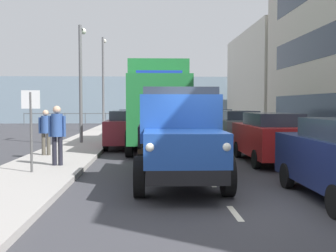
{
  "coord_description": "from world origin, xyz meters",
  "views": [
    {
      "loc": [
        1.56,
        8.33,
        2.01
      ],
      "look_at": [
        0.73,
        -11.23,
        1.0
      ],
      "focal_mm": 44.68,
      "sensor_mm": 36.0,
      "label": 1
    }
  ],
  "objects_px": {
    "car_maroon_oppositeside_0": "(128,129)",
    "street_sign": "(31,117)",
    "pedestrian_in_dark_coat": "(57,130)",
    "lamp_post_far": "(103,75)",
    "truck_vintage_blue": "(180,138)",
    "car_red_kerbside_1": "(271,137)",
    "pedestrian_with_bag": "(46,129)",
    "car_grey_kerbside_2": "(237,128)",
    "car_silver_oppositeside_1": "(133,123)",
    "lamp_post_promenade": "(81,72)",
    "car_white_kerbside_3": "(217,122)",
    "lorry_cargo_green": "(158,103)"
  },
  "relations": [
    {
      "from": "lorry_cargo_green",
      "to": "lamp_post_far",
      "type": "relative_size",
      "value": 1.21
    },
    {
      "from": "lamp_post_far",
      "to": "street_sign",
      "type": "bearing_deg",
      "value": 90.53
    },
    {
      "from": "car_grey_kerbside_2",
      "to": "lamp_post_far",
      "type": "distance_m",
      "value": 14.02
    },
    {
      "from": "car_white_kerbside_3",
      "to": "car_silver_oppositeside_1",
      "type": "distance_m",
      "value": 5.23
    },
    {
      "from": "lorry_cargo_green",
      "to": "car_silver_oppositeside_1",
      "type": "height_order",
      "value": "lorry_cargo_green"
    },
    {
      "from": "street_sign",
      "to": "lamp_post_promenade",
      "type": "bearing_deg",
      "value": -89.2
    },
    {
      "from": "lamp_post_far",
      "to": "pedestrian_with_bag",
      "type": "bearing_deg",
      "value": 88.56
    },
    {
      "from": "car_red_kerbside_1",
      "to": "car_silver_oppositeside_1",
      "type": "height_order",
      "value": "same"
    },
    {
      "from": "car_red_kerbside_1",
      "to": "pedestrian_with_bag",
      "type": "relative_size",
      "value": 2.7
    },
    {
      "from": "car_maroon_oppositeside_0",
      "to": "pedestrian_with_bag",
      "type": "xyz_separation_m",
      "value": [
        2.81,
        3.89,
        0.23
      ]
    },
    {
      "from": "pedestrian_in_dark_coat",
      "to": "street_sign",
      "type": "bearing_deg",
      "value": 71.5
    },
    {
      "from": "car_white_kerbside_3",
      "to": "car_grey_kerbside_2",
      "type": "bearing_deg",
      "value": 90.0
    },
    {
      "from": "car_silver_oppositeside_1",
      "to": "pedestrian_in_dark_coat",
      "type": "height_order",
      "value": "pedestrian_in_dark_coat"
    },
    {
      "from": "car_maroon_oppositeside_0",
      "to": "lamp_post_promenade",
      "type": "xyz_separation_m",
      "value": [
        2.36,
        -1.42,
        2.72
      ]
    },
    {
      "from": "lorry_cargo_green",
      "to": "lamp_post_far",
      "type": "height_order",
      "value": "lamp_post_far"
    },
    {
      "from": "truck_vintage_blue",
      "to": "car_grey_kerbside_2",
      "type": "relative_size",
      "value": 1.27
    },
    {
      "from": "car_white_kerbside_3",
      "to": "lamp_post_promenade",
      "type": "bearing_deg",
      "value": 33.91
    },
    {
      "from": "car_red_kerbside_1",
      "to": "car_white_kerbside_3",
      "type": "xyz_separation_m",
      "value": [
        0.0,
        -11.67,
        -0.0
      ]
    },
    {
      "from": "car_grey_kerbside_2",
      "to": "street_sign",
      "type": "bearing_deg",
      "value": 47.79
    },
    {
      "from": "pedestrian_in_dark_coat",
      "to": "truck_vintage_blue",
      "type": "bearing_deg",
      "value": 144.55
    },
    {
      "from": "car_maroon_oppositeside_0",
      "to": "street_sign",
      "type": "relative_size",
      "value": 1.98
    },
    {
      "from": "car_red_kerbside_1",
      "to": "pedestrian_with_bag",
      "type": "xyz_separation_m",
      "value": [
        8.0,
        -1.29,
        0.23
      ]
    },
    {
      "from": "truck_vintage_blue",
      "to": "pedestrian_in_dark_coat",
      "type": "height_order",
      "value": "truck_vintage_blue"
    },
    {
      "from": "car_grey_kerbside_2",
      "to": "pedestrian_with_bag",
      "type": "height_order",
      "value": "pedestrian_with_bag"
    },
    {
      "from": "car_silver_oppositeside_1",
      "to": "pedestrian_with_bag",
      "type": "height_order",
      "value": "pedestrian_with_bag"
    },
    {
      "from": "truck_vintage_blue",
      "to": "lamp_post_promenade",
      "type": "height_order",
      "value": "lamp_post_promenade"
    },
    {
      "from": "car_white_kerbside_3",
      "to": "car_silver_oppositeside_1",
      "type": "relative_size",
      "value": 0.93
    },
    {
      "from": "pedestrian_in_dark_coat",
      "to": "street_sign",
      "type": "distance_m",
      "value": 1.41
    },
    {
      "from": "car_red_kerbside_1",
      "to": "pedestrian_with_bag",
      "type": "height_order",
      "value": "pedestrian_with_bag"
    },
    {
      "from": "lorry_cargo_green",
      "to": "car_white_kerbside_3",
      "type": "height_order",
      "value": "lorry_cargo_green"
    },
    {
      "from": "car_maroon_oppositeside_0",
      "to": "car_white_kerbside_3",
      "type": "bearing_deg",
      "value": -128.63
    },
    {
      "from": "truck_vintage_blue",
      "to": "lamp_post_far",
      "type": "relative_size",
      "value": 0.83
    },
    {
      "from": "pedestrian_in_dark_coat",
      "to": "street_sign",
      "type": "xyz_separation_m",
      "value": [
        0.42,
        1.27,
        0.45
      ]
    },
    {
      "from": "car_grey_kerbside_2",
      "to": "pedestrian_in_dark_coat",
      "type": "bearing_deg",
      "value": 44.66
    },
    {
      "from": "pedestrian_in_dark_coat",
      "to": "car_maroon_oppositeside_0",
      "type": "bearing_deg",
      "value": -105.47
    },
    {
      "from": "car_grey_kerbside_2",
      "to": "pedestrian_in_dark_coat",
      "type": "height_order",
      "value": "pedestrian_in_dark_coat"
    },
    {
      "from": "car_grey_kerbside_2",
      "to": "lamp_post_far",
      "type": "relative_size",
      "value": 0.66
    },
    {
      "from": "car_grey_kerbside_2",
      "to": "car_silver_oppositeside_1",
      "type": "height_order",
      "value": "same"
    },
    {
      "from": "car_grey_kerbside_2",
      "to": "car_white_kerbside_3",
      "type": "relative_size",
      "value": 1.13
    },
    {
      "from": "lorry_cargo_green",
      "to": "lamp_post_promenade",
      "type": "bearing_deg",
      "value": -28.39
    },
    {
      "from": "pedestrian_in_dark_coat",
      "to": "lamp_post_far",
      "type": "bearing_deg",
      "value": -88.1
    },
    {
      "from": "car_white_kerbside_3",
      "to": "pedestrian_in_dark_coat",
      "type": "height_order",
      "value": "pedestrian_in_dark_coat"
    },
    {
      "from": "car_silver_oppositeside_1",
      "to": "street_sign",
      "type": "xyz_separation_m",
      "value": [
        2.23,
        13.66,
        0.79
      ]
    },
    {
      "from": "lorry_cargo_green",
      "to": "street_sign",
      "type": "bearing_deg",
      "value": 63.39
    },
    {
      "from": "truck_vintage_blue",
      "to": "lorry_cargo_green",
      "type": "xyz_separation_m",
      "value": [
        0.39,
        -8.48,
        0.9
      ]
    },
    {
      "from": "car_white_kerbside_3",
      "to": "pedestrian_with_bag",
      "type": "relative_size",
      "value": 2.35
    },
    {
      "from": "car_white_kerbside_3",
      "to": "car_silver_oppositeside_1",
      "type": "height_order",
      "value": "same"
    },
    {
      "from": "lamp_post_far",
      "to": "street_sign",
      "type": "height_order",
      "value": "lamp_post_far"
    },
    {
      "from": "car_grey_kerbside_2",
      "to": "lamp_post_promenade",
      "type": "distance_m",
      "value": 8.09
    },
    {
      "from": "car_red_kerbside_1",
      "to": "car_maroon_oppositeside_0",
      "type": "bearing_deg",
      "value": -44.94
    }
  ]
}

